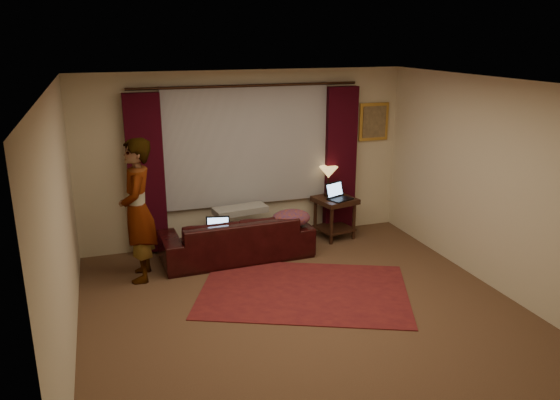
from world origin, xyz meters
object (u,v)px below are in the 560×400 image
object	(u,v)px
laptop_sofa	(218,228)
sofa	(236,229)
person	(138,211)
laptop_table	(340,192)
tiffany_lamp	(328,181)
end_table	(334,218)

from	to	relation	value
laptop_sofa	sofa	bearing A→B (deg)	42.85
sofa	person	bearing A→B (deg)	9.47
laptop_sofa	laptop_table	size ratio (longest dim) A/B	0.93
tiffany_lamp	laptop_table	size ratio (longest dim) A/B	1.22
laptop_sofa	laptop_table	world-z (taller)	laptop_table
laptop_sofa	end_table	size ratio (longest dim) A/B	0.55
laptop_table	person	size ratio (longest dim) A/B	0.20
end_table	laptop_table	xyz separation A→B (m)	(0.04, -0.11, 0.45)
laptop_table	end_table	bearing A→B (deg)	86.47
sofa	laptop_table	size ratio (longest dim) A/B	5.59
tiffany_lamp	person	world-z (taller)	person
sofa	laptop_table	world-z (taller)	laptop_table
laptop_sofa	person	bearing A→B (deg)	-164.36
tiffany_lamp	person	distance (m)	3.04
person	end_table	bearing A→B (deg)	108.44
laptop_table	person	distance (m)	3.09
laptop_sofa	tiffany_lamp	bearing A→B (deg)	29.49
sofa	laptop_sofa	size ratio (longest dim) A/B	6.00
tiffany_lamp	laptop_sofa	bearing A→B (deg)	-161.34
laptop_sofa	laptop_table	bearing A→B (deg)	21.84
tiffany_lamp	laptop_table	xyz separation A→B (m)	(0.10, -0.25, -0.11)
sofa	end_table	size ratio (longest dim) A/B	3.27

